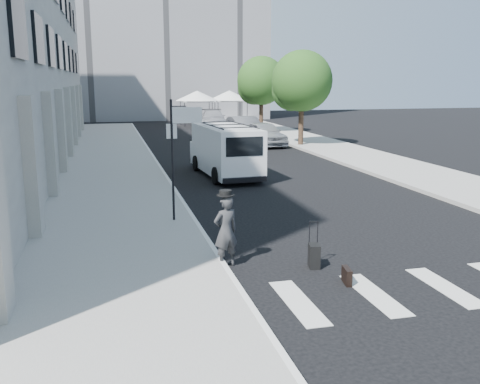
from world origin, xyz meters
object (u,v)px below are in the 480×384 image
parked_car_b (244,129)px  parked_car_a (264,134)px  parked_car_c (213,119)px  businessman (226,231)px  briefcase (347,276)px  cargo_van (225,150)px  suitcase (314,256)px

parked_car_b → parked_car_a: bearing=-83.8°
parked_car_b → parked_car_c: 11.35m
businessman → briefcase: businessman is taller
cargo_van → businessman: bearing=-106.1°
parked_car_a → parked_car_b: 3.18m
parked_car_c → businessman: bearing=-92.9°
businessman → parked_car_b: bearing=-123.7°
suitcase → parked_car_a: size_ratio=0.23×
businessman → briefcase: bearing=125.0°
businessman → parked_car_b: size_ratio=0.33×
parked_car_c → suitcase: bearing=-89.8°
briefcase → parked_car_a: 23.99m
parked_car_c → parked_car_a: bearing=-80.2°
suitcase → parked_car_c: bearing=94.3°
parked_car_b → cargo_van: bearing=-110.8°
parked_car_a → parked_car_c: size_ratio=0.86×
briefcase → parked_car_a: parked_car_a is taller
briefcase → parked_car_a: size_ratio=0.10×
parked_car_a → parked_car_b: (-0.49, 3.15, 0.05)m
briefcase → cargo_van: bearing=98.4°
suitcase → parked_car_b: (4.97, 25.47, 0.56)m
cargo_van → parked_car_b: size_ratio=1.17×
businessman → cargo_van: (2.55, 11.59, 0.32)m
parked_car_a → parked_car_b: parked_car_b is taller
parked_car_a → parked_car_b: bearing=93.8°
suitcase → parked_car_a: 22.99m
parked_car_a → parked_car_c: parked_car_a is taller
briefcase → cargo_van: 13.29m
cargo_van → parked_car_a: 11.27m
businessman → suitcase: businessman is taller
suitcase → parked_car_c: 37.15m
suitcase → parked_car_c: size_ratio=0.20×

